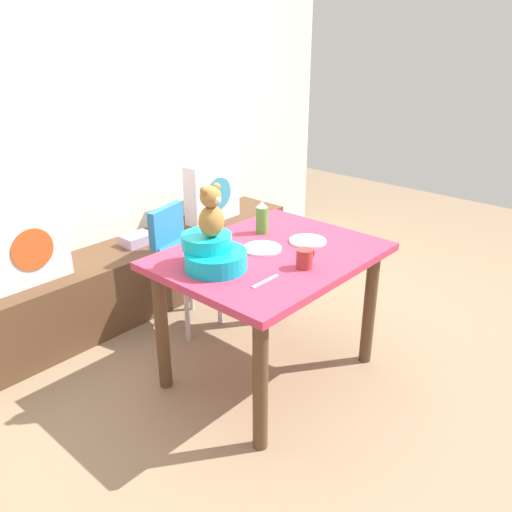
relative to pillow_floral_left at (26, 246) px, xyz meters
name	(u,v)px	position (x,y,z in m)	size (l,w,h in m)	color
ground_plane	(269,372)	(0.74, -1.16, -0.68)	(8.00, 8.00, 0.00)	#8C7256
back_wall	(99,113)	(0.74, 0.29, 0.62)	(4.40, 0.10, 2.60)	silver
window_bench	(139,275)	(0.74, 0.02, -0.45)	(2.60, 0.44, 0.46)	brown
pillow_floral_left	(26,246)	(0.00, 0.00, 0.00)	(0.44, 0.15, 0.44)	silver
pillow_floral_right	(212,192)	(1.43, 0.00, 0.00)	(0.44, 0.15, 0.44)	silver
book_stack	(137,239)	(0.75, 0.02, -0.19)	(0.20, 0.14, 0.07)	#C0A0C4
dining_table	(270,273)	(0.74, -1.16, -0.06)	(1.11, 0.87, 0.74)	#B73351
highchair	(185,251)	(0.79, -0.42, -0.16)	(0.40, 0.51, 0.79)	#2672B2
infant_seat_teal	(213,254)	(0.41, -1.08, 0.13)	(0.30, 0.33, 0.16)	#0DB9CD
teddy_bear	(211,212)	(0.41, -1.08, 0.34)	(0.13, 0.12, 0.25)	#A67538
ketchup_bottle	(262,218)	(0.92, -0.94, 0.15)	(0.07, 0.07, 0.18)	#4C8C33
coffee_mug	(305,258)	(0.70, -1.40, 0.11)	(0.12, 0.08, 0.09)	#9E332D
dinner_plate_near	(262,249)	(0.73, -1.11, 0.07)	(0.20, 0.20, 0.01)	white
dinner_plate_far	(308,241)	(0.98, -1.22, 0.07)	(0.20, 0.20, 0.01)	white
table_fork	(265,281)	(0.46, -1.37, 0.06)	(0.02, 0.17, 0.01)	silver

